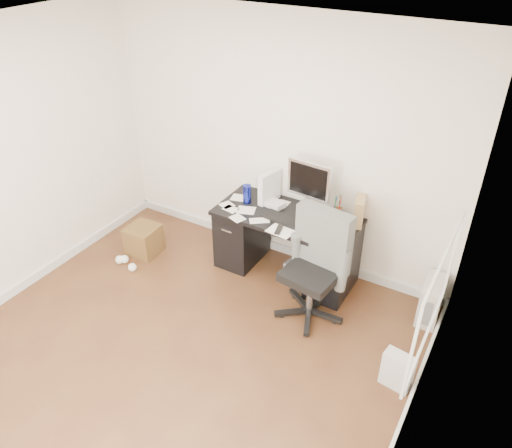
{
  "coord_description": "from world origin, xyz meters",
  "views": [
    {
      "loc": [
        2.23,
        -2.31,
        3.45
      ],
      "look_at": [
        0.19,
        1.2,
        0.86
      ],
      "focal_mm": 35.0,
      "sensor_mm": 36.0,
      "label": 1
    }
  ],
  "objects": [
    {
      "name": "keyboard",
      "position": [
        0.33,
        1.54,
        0.76
      ],
      "size": [
        0.5,
        0.22,
        0.03
      ],
      "primitive_type": "cube",
      "rotation": [
        0.0,
        0.0,
        -0.11
      ],
      "color": "black",
      "rests_on": "desk"
    },
    {
      "name": "yellow_book",
      "position": [
        0.83,
        1.51,
        0.77
      ],
      "size": [
        0.22,
        0.25,
        0.04
      ],
      "primitive_type": "cube",
      "rotation": [
        0.0,
        0.0,
        -0.36
      ],
      "color": "yellow",
      "rests_on": "desk"
    },
    {
      "name": "lcd_monitor",
      "position": [
        0.47,
        1.79,
        1.05
      ],
      "size": [
        0.49,
        0.31,
        0.59
      ],
      "primitive_type": null,
      "rotation": [
        0.0,
        0.0,
        -0.08
      ],
      "color": "silver",
      "rests_on": "desk"
    },
    {
      "name": "office_chair",
      "position": [
        0.81,
        1.18,
        0.56
      ],
      "size": [
        0.71,
        0.71,
        1.12
      ],
      "primitive_type": null,
      "rotation": [
        0.0,
        0.0,
        -0.12
      ],
      "color": "#585B58",
      "rests_on": "ground"
    },
    {
      "name": "room_shell",
      "position": [
        0.03,
        0.03,
        1.66
      ],
      "size": [
        4.02,
        4.02,
        2.71
      ],
      "color": "silver",
      "rests_on": "ground"
    },
    {
      "name": "magazine_file",
      "position": [
        0.99,
        1.87,
        0.89
      ],
      "size": [
        0.18,
        0.27,
        0.28
      ],
      "primitive_type": "cube",
      "rotation": [
        0.0,
        0.0,
        0.26
      ],
      "color": "tan",
      "rests_on": "desk"
    },
    {
      "name": "computer_mouse",
      "position": [
        0.68,
        1.53,
        0.78
      ],
      "size": [
        0.07,
        0.07,
        0.06
      ],
      "primitive_type": "sphere",
      "rotation": [
        0.0,
        0.0,
        0.21
      ],
      "color": "silver",
      "rests_on": "desk"
    },
    {
      "name": "desk",
      "position": [
        0.3,
        1.65,
        0.4
      ],
      "size": [
        1.5,
        0.7,
        0.75
      ],
      "color": "black",
      "rests_on": "ground"
    },
    {
      "name": "shopping_bag",
      "position": [
        1.82,
        0.75,
        0.17
      ],
      "size": [
        0.28,
        0.22,
        0.35
      ],
      "primitive_type": "cube",
      "rotation": [
        0.0,
        0.0,
        -0.15
      ],
      "color": "silver",
      "rests_on": "ground"
    },
    {
      "name": "travel_mug",
      "position": [
        -0.2,
        1.67,
        0.85
      ],
      "size": [
        0.1,
        0.1,
        0.2
      ],
      "primitive_type": "cylinder",
      "rotation": [
        0.0,
        0.0,
        -0.14
      ],
      "color": "navy",
      "rests_on": "desk"
    },
    {
      "name": "pc_tower",
      "position": [
        1.86,
        1.74,
        0.21
      ],
      "size": [
        0.2,
        0.43,
        0.43
      ],
      "primitive_type": "cube",
      "rotation": [
        0.0,
        0.0,
        0.04
      ],
      "color": "#A7A197",
      "rests_on": "ground"
    },
    {
      "name": "white_binder",
      "position": [
        -0.0,
        1.81,
        0.92
      ],
      "size": [
        0.2,
        0.32,
        0.34
      ],
      "primitive_type": "cube",
      "rotation": [
        0.0,
        0.0,
        -0.21
      ],
      "color": "silver",
      "rests_on": "desk"
    },
    {
      "name": "pen_cup",
      "position": [
        0.77,
        1.86,
        0.88
      ],
      "size": [
        0.14,
        0.14,
        0.27
      ],
      "primitive_type": null,
      "rotation": [
        0.0,
        0.0,
        0.28
      ],
      "color": "#532F17",
      "rests_on": "desk"
    },
    {
      "name": "desk_printer",
      "position": [
        0.48,
        1.68,
        0.09
      ],
      "size": [
        0.34,
        0.3,
        0.18
      ],
      "primitive_type": "cube",
      "rotation": [
        0.0,
        0.0,
        -0.19
      ],
      "color": "slate",
      "rests_on": "ground"
    },
    {
      "name": "loose_papers",
      "position": [
        0.1,
        1.6,
        0.75
      ],
      "size": [
        1.1,
        0.6,
        0.0
      ],
      "primitive_type": null,
      "color": "white",
      "rests_on": "desk"
    },
    {
      "name": "paper_remote",
      "position": [
        0.38,
        1.35,
        0.76
      ],
      "size": [
        0.28,
        0.23,
        0.02
      ],
      "primitive_type": null,
      "rotation": [
        0.0,
        0.0,
        -0.11
      ],
      "color": "white",
      "rests_on": "desk"
    },
    {
      "name": "ground",
      "position": [
        0.0,
        0.0,
        0.0
      ],
      "size": [
        4.0,
        4.0,
        0.0
      ],
      "primitive_type": "plane",
      "color": "#4A2617",
      "rests_on": "ground"
    },
    {
      "name": "wicker_basket",
      "position": [
        -1.3,
        1.17,
        0.17
      ],
      "size": [
        0.36,
        0.36,
        0.34
      ],
      "primitive_type": "cube",
      "rotation": [
        0.0,
        0.0,
        0.05
      ],
      "color": "#4C3016",
      "rests_on": "ground"
    }
  ]
}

